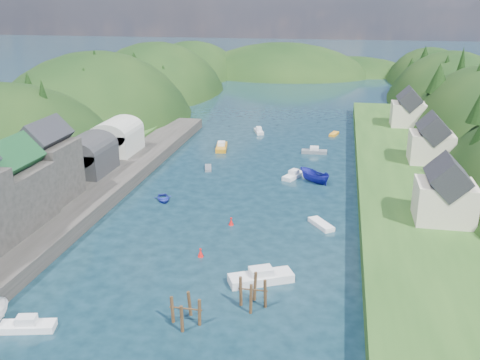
% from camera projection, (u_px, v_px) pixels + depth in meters
% --- Properties ---
extents(ground, '(600.00, 600.00, 0.00)m').
position_uv_depth(ground, '(262.00, 162.00, 98.68)').
color(ground, black).
rests_on(ground, ground).
extents(hillside_left, '(44.00, 245.56, 52.00)m').
position_uv_depth(hillside_left, '(97.00, 154.00, 132.47)').
color(hillside_left, black).
rests_on(hillside_left, ground).
extents(far_hills, '(103.00, 68.00, 44.00)m').
position_uv_depth(far_hills, '(310.00, 100.00, 217.14)').
color(far_hills, black).
rests_on(far_hills, ground).
extents(hill_trees, '(91.08, 146.41, 12.64)m').
position_uv_depth(hill_trees, '(275.00, 90.00, 107.87)').
color(hill_trees, black).
rests_on(hill_trees, ground).
extents(quay_left, '(12.00, 110.00, 2.00)m').
position_uv_depth(quay_left, '(61.00, 208.00, 74.74)').
color(quay_left, '#2D2B28').
rests_on(quay_left, ground).
extents(terrace_left_grass, '(12.00, 110.00, 2.50)m').
position_uv_depth(terrace_left_grass, '(15.00, 203.00, 75.90)').
color(terrace_left_grass, '#234719').
rests_on(terrace_left_grass, ground).
extents(boat_sheds, '(7.00, 21.00, 7.50)m').
position_uv_depth(boat_sheds, '(103.00, 143.00, 91.34)').
color(boat_sheds, '#2D2D30').
rests_on(boat_sheds, quay_left).
extents(terrace_right, '(16.00, 120.00, 2.40)m').
position_uv_depth(terrace_right, '(409.00, 182.00, 84.58)').
color(terrace_right, '#234719').
rests_on(terrace_right, ground).
extents(right_bank_cottages, '(9.00, 59.24, 8.41)m').
position_uv_depth(right_bank_cottages, '(425.00, 141.00, 90.28)').
color(right_bank_cottages, beige).
rests_on(right_bank_cottages, terrace_right).
extents(piling_cluster_near, '(3.13, 2.93, 3.26)m').
position_uv_depth(piling_cluster_near, '(186.00, 314.00, 49.82)').
color(piling_cluster_near, '#382314').
rests_on(piling_cluster_near, ground).
extents(piling_cluster_far, '(2.92, 2.76, 3.68)m').
position_uv_depth(piling_cluster_far, '(253.00, 295.00, 52.53)').
color(piling_cluster_far, '#382314').
rests_on(piling_cluster_far, ground).
extents(channel_buoy_near, '(0.70, 0.70, 1.10)m').
position_uv_depth(channel_buoy_near, '(200.00, 253.00, 62.85)').
color(channel_buoy_near, red).
rests_on(channel_buoy_near, ground).
extents(channel_buoy_far, '(0.70, 0.70, 1.10)m').
position_uv_depth(channel_buoy_far, '(231.00, 222.00, 71.56)').
color(channel_buoy_far, red).
rests_on(channel_buoy_far, ground).
extents(moored_boats, '(32.17, 94.80, 2.36)m').
position_uv_depth(moored_boats, '(217.00, 219.00, 71.82)').
color(moored_boats, slate).
rests_on(moored_boats, ground).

